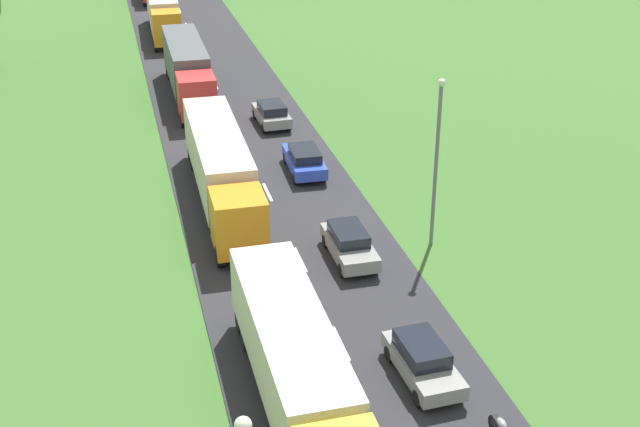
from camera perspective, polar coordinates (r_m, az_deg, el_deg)
road at (r=38.54m, az=-1.09°, el=-3.79°), size 10.00×140.00×0.06m
lane_marking_centre at (r=35.89m, az=0.10°, el=-6.19°), size 0.16×120.59×0.01m
truck_lead at (r=28.68m, az=-1.45°, el=-10.75°), size 2.52×13.40×3.41m
truck_second at (r=44.32m, az=-6.78°, el=3.23°), size 2.69×14.66×3.60m
truck_third at (r=61.72m, az=-9.03°, el=9.81°), size 2.61×13.66×3.77m
truck_fourth at (r=79.88m, az=-10.67°, el=13.36°), size 2.83×12.71×3.59m
car_second at (r=31.47m, az=7.03°, el=-9.91°), size 1.92×4.19×1.52m
car_third at (r=38.95m, az=2.02°, el=-2.07°), size 1.78×4.27×1.52m
car_fourth at (r=48.18m, az=-1.07°, el=3.70°), size 2.02×4.52×1.50m
car_fifth at (r=55.72m, az=-3.32°, el=6.83°), size 1.98×4.09×1.52m
lamppost_second at (r=39.08m, az=7.97°, el=3.93°), size 0.36×0.36×8.33m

